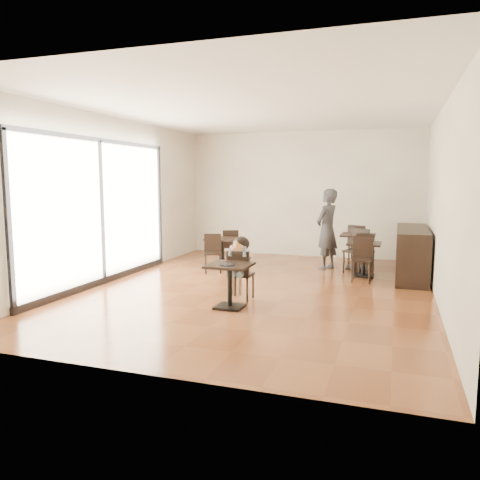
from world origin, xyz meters
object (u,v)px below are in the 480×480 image
at_px(child_chair, 241,275).
at_px(chair_mid_b, 362,260).
at_px(chair_left_b, 213,254).
at_px(chair_back_b, 356,251).
at_px(cafe_table_left, 222,253).
at_px(child_table, 230,286).
at_px(adult_patron, 327,229).
at_px(cafe_table_mid, 364,260).
at_px(child, 241,268).
at_px(chair_back_a, 360,245).
at_px(chair_left_a, 230,247).
at_px(chair_mid_a, 366,252).
at_px(cafe_table_back, 358,251).

height_order(child_chair, chair_mid_b, chair_mid_b).
height_order(chair_left_b, chair_back_b, chair_back_b).
bearing_deg(cafe_table_left, child_table, -67.19).
relative_size(adult_patron, cafe_table_mid, 2.55).
bearing_deg(child_chair, child, 0.00).
bearing_deg(chair_left_b, cafe_table_left, 66.72).
bearing_deg(cafe_table_left, chair_back_a, 26.43).
bearing_deg(chair_left_a, child_chair, 89.53).
bearing_deg(chair_mid_a, child_table, 64.67).
bearing_deg(child_table, cafe_table_mid, 60.12).
bearing_deg(adult_patron, child, 4.73).
bearing_deg(chair_back_a, chair_mid_a, 124.35).
bearing_deg(child_table, cafe_table_left, 112.81).
distance_m(child_chair, chair_mid_b, 2.71).
height_order(child, cafe_table_mid, child).
height_order(cafe_table_mid, chair_left_b, chair_left_b).
distance_m(adult_patron, cafe_table_mid, 1.14).
xyz_separation_m(child, chair_mid_a, (1.80, 3.12, -0.10)).
height_order(adult_patron, cafe_table_left, adult_patron).
bearing_deg(child_table, child, 90.00).
xyz_separation_m(cafe_table_mid, chair_mid_a, (-0.00, 0.55, 0.07)).
bearing_deg(chair_back_a, chair_mid_b, 117.32).
bearing_deg(chair_left_b, adult_patron, 3.62).
bearing_deg(chair_left_a, child_table, 86.35).
height_order(cafe_table_back, chair_mid_a, chair_mid_a).
bearing_deg(chair_back_a, child_table, 92.22).
bearing_deg(chair_mid_a, child_chair, 60.83).
distance_m(cafe_table_left, chair_mid_a, 3.15).
distance_m(child_chair, chair_left_a, 3.34).
bearing_deg(child_table, chair_back_a, 70.41).
xyz_separation_m(child_table, chair_back_a, (1.61, 4.52, 0.12)).
relative_size(chair_mid_b, chair_left_a, 1.03).
xyz_separation_m(adult_patron, chair_back_a, (0.65, 0.85, -0.42)).
height_order(child_chair, chair_back_a, chair_back_a).
height_order(child_table, cafe_table_left, child_table).
relative_size(adult_patron, chair_back_b, 1.90).
relative_size(adult_patron, chair_back_a, 1.90).
relative_size(adult_patron, chair_left_b, 2.18).
bearing_deg(chair_mid_b, chair_back_a, 96.23).
distance_m(chair_mid_a, chair_back_a, 0.87).
relative_size(cafe_table_mid, chair_back_b, 0.75).
height_order(cafe_table_left, chair_mid_b, chair_mid_b).
height_order(cafe_table_back, chair_back_a, chair_back_a).
bearing_deg(child_chair, chair_mid_a, -119.88).
relative_size(cafe_table_back, chair_left_a, 0.95).
xyz_separation_m(adult_patron, chair_mid_a, (0.84, 0.01, -0.47)).
xyz_separation_m(child_chair, cafe_table_left, (-1.29, 2.53, -0.08)).
height_order(child_chair, adult_patron, adult_patron).
bearing_deg(chair_back_b, chair_left_b, -141.11).
bearing_deg(cafe_table_mid, chair_back_a, 97.67).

